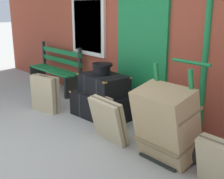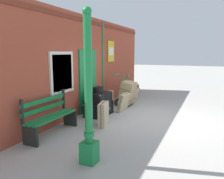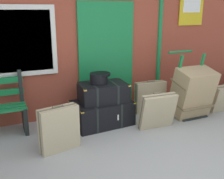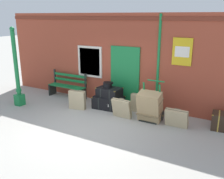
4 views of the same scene
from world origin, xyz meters
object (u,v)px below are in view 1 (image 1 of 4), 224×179
object	(u,v)px
steamer_trunk_middle	(104,84)
round_hatbox	(102,68)
platform_bench	(56,70)
suitcase_cream	(159,114)
suitcase_oxblood	(108,120)
steamer_trunk_base	(103,105)
large_brown_trunk	(166,124)
suitcase_tan	(45,94)
porters_trolley	(174,135)

from	to	relation	value
steamer_trunk_middle	round_hatbox	size ratio (longest dim) A/B	2.40
platform_bench	suitcase_cream	distance (m)	3.14
platform_bench	suitcase_oxblood	bearing A→B (deg)	-16.78
platform_bench	steamer_trunk_base	world-z (taller)	platform_bench
round_hatbox	large_brown_trunk	size ratio (longest dim) A/B	0.37
round_hatbox	steamer_trunk_base	bearing A→B (deg)	-28.19
platform_bench	steamer_trunk_middle	xyz separation A→B (m)	(2.06, -0.30, 0.14)
steamer_trunk_base	large_brown_trunk	bearing A→B (deg)	-12.57
large_brown_trunk	suitcase_oxblood	distance (m)	0.90
suitcase_oxblood	suitcase_cream	bearing A→B (deg)	67.00
suitcase_tan	suitcase_oxblood	bearing A→B (deg)	1.68
steamer_trunk_middle	round_hatbox	world-z (taller)	round_hatbox
steamer_trunk_base	large_brown_trunk	world-z (taller)	large_brown_trunk
porters_trolley	round_hatbox	bearing A→B (deg)	172.82
large_brown_trunk	suitcase_cream	size ratio (longest dim) A/B	1.49
round_hatbox	large_brown_trunk	world-z (taller)	large_brown_trunk
platform_bench	round_hatbox	xyz separation A→B (m)	(2.00, -0.29, 0.40)
suitcase_cream	suitcase_tan	bearing A→B (deg)	-158.73
steamer_trunk_base	round_hatbox	distance (m)	0.64
platform_bench	porters_trolley	bearing A→B (deg)	-7.74
steamer_trunk_middle	porters_trolley	bearing A→B (deg)	-7.07
steamer_trunk_base	steamer_trunk_middle	distance (m)	0.37
steamer_trunk_base	suitcase_oxblood	xyz separation A→B (m)	(0.79, -0.54, 0.10)
suitcase_tan	steamer_trunk_middle	bearing A→B (deg)	32.98
steamer_trunk_middle	large_brown_trunk	bearing A→B (deg)	-13.04
round_hatbox	suitcase_tan	bearing A→B (deg)	-144.59
large_brown_trunk	suitcase_tan	xyz separation A→B (m)	(-2.55, -0.22, -0.16)
porters_trolley	suitcase_oxblood	xyz separation A→B (m)	(-0.87, -0.35, 0.04)
steamer_trunk_base	suitcase_tan	world-z (taller)	suitcase_tan
porters_trolley	suitcase_tan	world-z (taller)	porters_trolley
steamer_trunk_middle	round_hatbox	bearing A→B (deg)	169.88
suitcase_tan	round_hatbox	bearing A→B (deg)	35.41
steamer_trunk_base	porters_trolley	world-z (taller)	porters_trolley
porters_trolley	suitcase_tan	distance (m)	2.59
porters_trolley	large_brown_trunk	distance (m)	0.27
round_hatbox	large_brown_trunk	xyz separation A→B (m)	(1.69, -0.39, -0.37)
suitcase_tan	porters_trolley	bearing A→B (deg)	8.88
platform_bench	steamer_trunk_base	bearing A→B (deg)	-8.59
suitcase_cream	large_brown_trunk	bearing A→B (deg)	-44.73
steamer_trunk_middle	suitcase_tan	distance (m)	1.13
suitcase_oxblood	large_brown_trunk	bearing A→B (deg)	11.37
platform_bench	suitcase_tan	xyz separation A→B (m)	(1.13, -0.90, -0.12)
suitcase_tan	large_brown_trunk	bearing A→B (deg)	5.01
steamer_trunk_base	suitcase_oxblood	world-z (taller)	suitcase_oxblood
steamer_trunk_middle	platform_bench	bearing A→B (deg)	171.73
platform_bench	suitcase_oxblood	world-z (taller)	platform_bench
suitcase_tan	suitcase_oxblood	world-z (taller)	suitcase_tan
large_brown_trunk	suitcase_oxblood	size ratio (longest dim) A/B	1.50
porters_trolley	suitcase_tan	xyz separation A→B (m)	(-2.55, -0.40, 0.05)
porters_trolley	suitcase_tan	bearing A→B (deg)	-171.12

